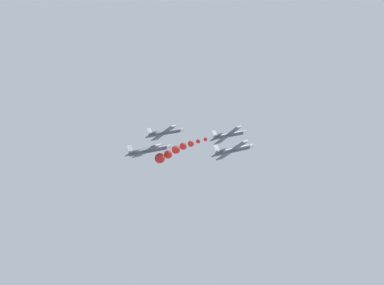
% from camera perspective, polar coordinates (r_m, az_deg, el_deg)
% --- Properties ---
extents(airplane_lead, '(7.98, 10.35, 5.87)m').
position_cam_1_polar(airplane_lead, '(118.14, 4.34, 0.90)').
color(airplane_lead, '#474C56').
extents(smoke_trail_lead, '(2.77, 15.58, 3.48)m').
position_cam_1_polar(smoke_trail_lead, '(106.50, -2.22, -1.08)').
color(smoke_trail_lead, red).
extents(airplane_left_inner, '(8.40, 10.35, 5.20)m').
position_cam_1_polar(airplane_left_inner, '(119.30, -3.12, 1.17)').
color(airplane_left_inner, '#474C56').
extents(airplane_right_inner, '(8.08, 10.35, 5.71)m').
position_cam_1_polar(airplane_right_inner, '(101.30, 4.86, -0.84)').
color(airplane_right_inner, '#474C56').
extents(airplane_left_outer, '(8.73, 10.35, 4.55)m').
position_cam_1_polar(airplane_left_outer, '(101.75, -5.05, -0.89)').
color(airplane_left_outer, '#474C56').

